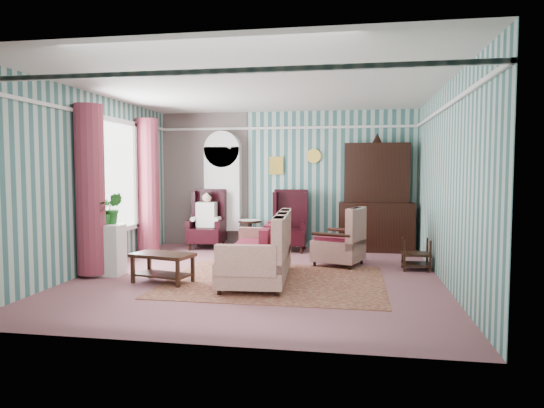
% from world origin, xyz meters
% --- Properties ---
extents(floor, '(6.00, 6.00, 0.00)m').
position_xyz_m(floor, '(0.00, 0.00, 0.00)').
color(floor, '#804A4F').
rests_on(floor, ground).
extents(room_shell, '(5.53, 6.02, 2.91)m').
position_xyz_m(room_shell, '(-0.62, 0.18, 2.01)').
color(room_shell, '#335D5B').
rests_on(room_shell, ground).
extents(bookcase, '(0.80, 0.28, 2.24)m').
position_xyz_m(bookcase, '(-1.35, 2.84, 1.12)').
color(bookcase, silver).
rests_on(bookcase, floor).
extents(dresser_hutch, '(1.50, 0.56, 2.36)m').
position_xyz_m(dresser_hutch, '(1.90, 2.72, 1.18)').
color(dresser_hutch, black).
rests_on(dresser_hutch, floor).
extents(wingback_left, '(0.76, 0.80, 1.25)m').
position_xyz_m(wingback_left, '(-1.60, 2.45, 0.62)').
color(wingback_left, black).
rests_on(wingback_left, floor).
extents(wingback_right, '(0.76, 0.80, 1.25)m').
position_xyz_m(wingback_right, '(0.15, 2.45, 0.62)').
color(wingback_right, black).
rests_on(wingback_right, floor).
extents(seated_woman, '(0.44, 0.40, 1.18)m').
position_xyz_m(seated_woman, '(-1.60, 2.45, 0.59)').
color(seated_woman, beige).
rests_on(seated_woman, floor).
extents(round_side_table, '(0.50, 0.50, 0.60)m').
position_xyz_m(round_side_table, '(-0.70, 2.60, 0.30)').
color(round_side_table, black).
rests_on(round_side_table, floor).
extents(nest_table, '(0.45, 0.38, 0.54)m').
position_xyz_m(nest_table, '(2.47, 0.90, 0.27)').
color(nest_table, black).
rests_on(nest_table, floor).
extents(plant_stand, '(0.55, 0.35, 0.80)m').
position_xyz_m(plant_stand, '(-2.40, -0.30, 0.40)').
color(plant_stand, silver).
rests_on(plant_stand, floor).
extents(rug, '(3.20, 2.60, 0.01)m').
position_xyz_m(rug, '(0.30, -0.30, 0.01)').
color(rug, '#441D16').
rests_on(rug, floor).
extents(sofa, '(1.14, 2.12, 0.98)m').
position_xyz_m(sofa, '(0.02, -0.29, 0.49)').
color(sofa, '#B9B18F').
rests_on(sofa, floor).
extents(floral_armchair, '(0.98, 1.03, 0.89)m').
position_xyz_m(floral_armchair, '(1.19, 1.10, 0.45)').
color(floral_armchair, '#BFB594').
rests_on(floral_armchair, floor).
extents(coffee_table, '(0.98, 0.68, 0.43)m').
position_xyz_m(coffee_table, '(-1.31, -0.65, 0.22)').
color(coffee_table, black).
rests_on(coffee_table, floor).
extents(potted_plant_a, '(0.38, 0.35, 0.38)m').
position_xyz_m(potted_plant_a, '(-2.43, -0.44, 0.99)').
color(potted_plant_a, '#244C17').
rests_on(potted_plant_a, plant_stand).
extents(potted_plant_b, '(0.33, 0.31, 0.49)m').
position_xyz_m(potted_plant_b, '(-2.33, -0.15, 1.05)').
color(potted_plant_b, '#26551A').
rests_on(potted_plant_b, plant_stand).
extents(potted_plant_c, '(0.28, 0.28, 0.39)m').
position_xyz_m(potted_plant_c, '(-2.44, -0.25, 1.00)').
color(potted_plant_c, '#245119').
rests_on(potted_plant_c, plant_stand).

